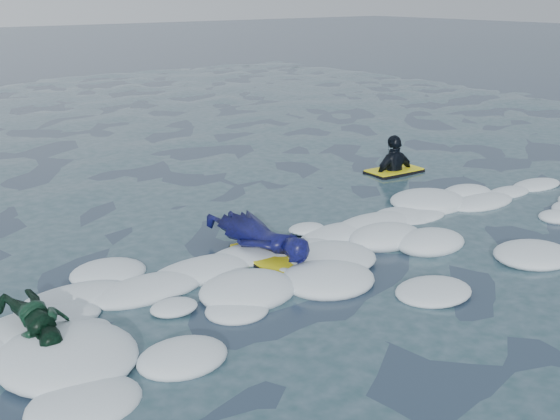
# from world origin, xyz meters

# --- Properties ---
(ground) EXTENTS (120.00, 120.00, 0.00)m
(ground) POSITION_xyz_m (0.00, 0.00, 0.00)
(ground) COLOR #172438
(ground) RESTS_ON ground
(foam_band) EXTENTS (12.00, 3.10, 0.30)m
(foam_band) POSITION_xyz_m (0.00, 1.03, 0.00)
(foam_band) COLOR white
(foam_band) RESTS_ON ground
(prone_woman_unit) EXTENTS (0.80, 1.78, 0.47)m
(prone_woman_unit) POSITION_xyz_m (-0.12, 1.57, 0.24)
(prone_woman_unit) COLOR black
(prone_woman_unit) RESTS_ON ground
(prone_child_unit) EXTENTS (0.61, 1.17, 0.42)m
(prone_child_unit) POSITION_xyz_m (-3.10, 0.98, 0.21)
(prone_child_unit) COLOR black
(prone_child_unit) RESTS_ON ground
(waiting_rider_unit) EXTENTS (1.07, 0.63, 1.55)m
(waiting_rider_unit) POSITION_xyz_m (4.20, 3.44, -0.06)
(waiting_rider_unit) COLOR black
(waiting_rider_unit) RESTS_ON ground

